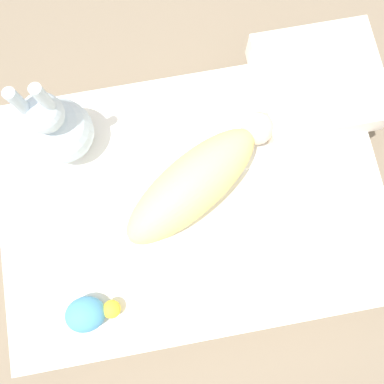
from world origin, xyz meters
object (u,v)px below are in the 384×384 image
Objects in this scene: swaddled_baby at (197,181)px; turtle_plush at (89,314)px; pillow at (317,83)px; bunny_plush at (58,128)px.

swaddled_baby reaches higher than turtle_plush.
pillow is 2.41× the size of turtle_plush.
pillow is at bearing -1.38° from swaddled_baby.
bunny_plush is 2.27× the size of turtle_plush.
swaddled_baby is 3.33× the size of turtle_plush.
pillow is 1.06× the size of bunny_plush.
turtle_plush is (0.00, -0.55, -0.08)m from bunny_plush.
bunny_plush is at bearing -177.54° from pillow.
pillow is at bearing 35.26° from turtle_plush.
turtle_plush is at bearing -144.74° from pillow.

